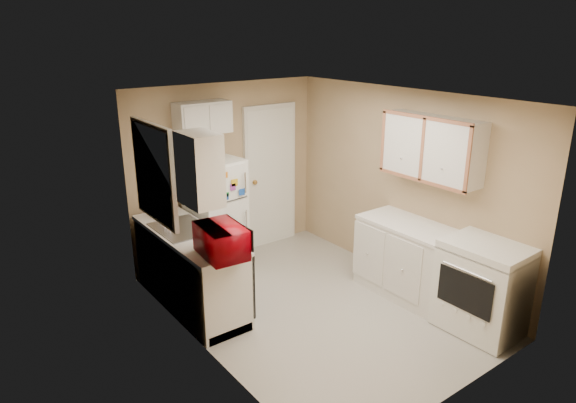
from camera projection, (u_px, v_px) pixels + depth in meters
floor at (314, 306)px, 5.95m from camera, size 3.80×3.80×0.00m
ceiling at (318, 97)px, 5.18m from camera, size 3.80×3.80×0.00m
wall_left at (200, 239)px, 4.77m from camera, size 3.80×3.80×0.00m
wall_right at (402, 186)px, 6.36m from camera, size 3.80×3.80×0.00m
wall_back at (227, 172)px, 7.00m from camera, size 2.80×2.80×0.00m
wall_front at (467, 272)px, 4.12m from camera, size 2.80×2.80×0.00m
left_counter at (190, 269)px, 5.86m from camera, size 0.60×1.80×0.90m
dishwasher at (239, 278)px, 5.56m from camera, size 0.03×0.58×0.72m
sink at (182, 232)px, 5.84m from camera, size 0.54×0.74×0.16m
microwave at (222, 242)px, 5.08m from camera, size 0.60×0.37×0.38m
soap_bottle at (161, 211)px, 6.09m from camera, size 0.13×0.13×0.22m
window_blinds at (155, 173)px, 5.46m from camera, size 0.10×0.98×1.08m
upper_cabinet_left at (200, 169)px, 4.83m from camera, size 0.30×0.45×0.70m
refrigerator at (216, 216)px, 6.61m from camera, size 0.70×0.68×1.51m
cabinet_over_fridge at (203, 118)px, 6.40m from camera, size 0.70×0.30×0.40m
interior_door at (270, 177)px, 7.43m from camera, size 0.86×0.06×2.08m
right_counter at (434, 271)px, 5.82m from camera, size 0.60×2.00×0.90m
stove at (484, 287)px, 5.35m from camera, size 0.69×0.84×1.00m
upper_cabinet_right at (432, 148)px, 5.70m from camera, size 0.30×1.20×0.70m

